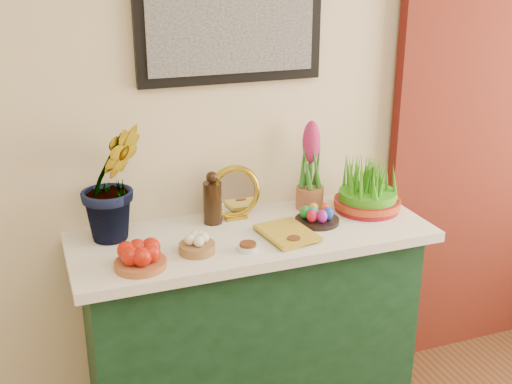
% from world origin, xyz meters
% --- Properties ---
extents(sideboard, '(1.30, 0.45, 0.85)m').
position_xyz_m(sideboard, '(0.06, 2.00, 0.42)').
color(sideboard, '#163E26').
rests_on(sideboard, ground).
extents(tablecloth, '(1.40, 0.55, 0.04)m').
position_xyz_m(tablecloth, '(0.06, 2.00, 0.87)').
color(tablecloth, white).
rests_on(tablecloth, sideboard).
extents(hyacinth_green, '(0.34, 0.31, 0.59)m').
position_xyz_m(hyacinth_green, '(-0.44, 2.13, 1.18)').
color(hyacinth_green, '#2A7321').
rests_on(hyacinth_green, tablecloth).
extents(apple_bowl, '(0.20, 0.20, 0.09)m').
position_xyz_m(apple_bowl, '(-0.40, 1.85, 0.93)').
color(apple_bowl, '#9D532C').
rests_on(apple_bowl, tablecloth).
extents(garlic_basket, '(0.16, 0.16, 0.07)m').
position_xyz_m(garlic_basket, '(-0.19, 1.89, 0.92)').
color(garlic_basket, olive).
rests_on(garlic_basket, tablecloth).
extents(vinegar_cruet, '(0.07, 0.07, 0.22)m').
position_xyz_m(vinegar_cruet, '(-0.06, 2.14, 0.99)').
color(vinegar_cruet, black).
rests_on(vinegar_cruet, tablecloth).
extents(mirror, '(0.22, 0.06, 0.22)m').
position_xyz_m(mirror, '(0.04, 2.16, 1.00)').
color(mirror, '#B59625').
rests_on(mirror, tablecloth).
extents(book, '(0.19, 0.25, 0.03)m').
position_xyz_m(book, '(0.08, 1.90, 0.91)').
color(book, gold).
rests_on(book, tablecloth).
extents(spice_dish_left, '(0.08, 0.08, 0.03)m').
position_xyz_m(spice_dish_left, '(-0.01, 1.85, 0.90)').
color(spice_dish_left, silver).
rests_on(spice_dish_left, tablecloth).
extents(spice_dish_right, '(0.06, 0.06, 0.03)m').
position_xyz_m(spice_dish_right, '(0.17, 1.84, 0.90)').
color(spice_dish_right, silver).
rests_on(spice_dish_right, tablecloth).
extents(egg_plate, '(0.21, 0.21, 0.07)m').
position_xyz_m(egg_plate, '(0.33, 1.99, 0.92)').
color(egg_plate, black).
rests_on(egg_plate, tablecloth).
extents(hyacinth_pink, '(0.12, 0.12, 0.38)m').
position_xyz_m(hyacinth_pink, '(0.37, 2.15, 1.06)').
color(hyacinth_pink, '#9B5638').
rests_on(hyacinth_pink, tablecloth).
extents(wheatgrass_sabzeh, '(0.28, 0.28, 0.23)m').
position_xyz_m(wheatgrass_sabzeh, '(0.59, 2.04, 0.99)').
color(wheatgrass_sabzeh, maroon).
rests_on(wheatgrass_sabzeh, tablecloth).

